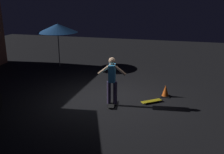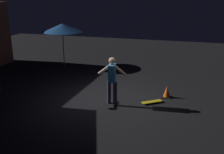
{
  "view_description": "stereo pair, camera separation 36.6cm",
  "coord_description": "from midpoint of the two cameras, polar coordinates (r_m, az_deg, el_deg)",
  "views": [
    {
      "loc": [
        -8.91,
        -2.5,
        3.75
      ],
      "look_at": [
        -0.57,
        -0.26,
        1.05
      ],
      "focal_mm": 42.34,
      "sensor_mm": 36.0,
      "label": 1
    },
    {
      "loc": [
        -8.81,
        -2.85,
        3.75
      ],
      "look_at": [
        -0.57,
        -0.26,
        1.05
      ],
      "focal_mm": 42.34,
      "sensor_mm": 36.0,
      "label": 2
    }
  ],
  "objects": [
    {
      "name": "skateboard_spare",
      "position": [
        9.69,
        9.69,
        -5.31
      ],
      "size": [
        0.64,
        0.74,
        0.07
      ],
      "color": "gold",
      "rests_on": "ground_plane"
    },
    {
      "name": "skateboard_ridden",
      "position": [
        9.39,
        1.12,
        -5.81
      ],
      "size": [
        0.8,
        0.31,
        0.07
      ],
      "color": "black",
      "rests_on": "ground_plane"
    },
    {
      "name": "traffic_cone",
      "position": [
        10.3,
        12.75,
        -3.2
      ],
      "size": [
        0.34,
        0.34,
        0.46
      ],
      "color": "black",
      "rests_on": "ground_plane"
    },
    {
      "name": "skater",
      "position": [
        9.05,
        1.16,
        -0.09
      ],
      "size": [
        0.41,
        0.98,
        1.67
      ],
      "color": "#382D4C",
      "rests_on": "skateboard_ridden"
    },
    {
      "name": "patio_umbrella",
      "position": [
        14.4,
        -9.95,
        10.41
      ],
      "size": [
        2.1,
        2.1,
        2.3
      ],
      "color": "slate",
      "rests_on": "ground_plane"
    },
    {
      "name": "ground_plane",
      "position": [
        9.98,
        0.61,
        -4.7
      ],
      "size": [
        28.0,
        28.0,
        0.0
      ],
      "primitive_type": "plane",
      "color": "black"
    }
  ]
}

